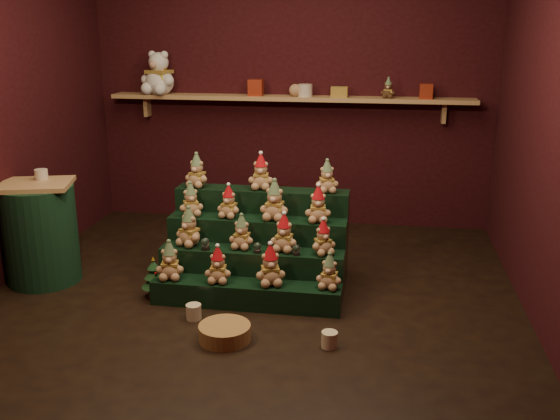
% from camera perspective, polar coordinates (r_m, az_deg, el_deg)
% --- Properties ---
extents(ground, '(4.00, 4.00, 0.00)m').
position_cam_1_polar(ground, '(4.79, -2.58, -7.98)').
color(ground, black).
rests_on(ground, ground).
extents(back_wall, '(4.00, 0.10, 2.80)m').
position_cam_1_polar(back_wall, '(6.41, 1.08, 11.25)').
color(back_wall, black).
rests_on(back_wall, ground).
extents(front_wall, '(4.00, 0.10, 2.80)m').
position_cam_1_polar(front_wall, '(2.46, -12.80, 2.48)').
color(front_wall, black).
rests_on(front_wall, ground).
extents(right_wall, '(0.10, 4.00, 2.80)m').
position_cam_1_polar(right_wall, '(4.45, 24.22, 7.55)').
color(right_wall, black).
rests_on(right_wall, ground).
extents(back_shelf, '(3.60, 0.26, 0.24)m').
position_cam_1_polar(back_shelf, '(6.24, 0.83, 10.14)').
color(back_shelf, tan).
rests_on(back_shelf, ground).
extents(riser_tier_front, '(1.40, 0.22, 0.18)m').
position_cam_1_polar(riser_tier_front, '(4.62, -3.13, -7.70)').
color(riser_tier_front, black).
rests_on(riser_tier_front, ground).
extents(riser_tier_midfront, '(1.40, 0.22, 0.36)m').
position_cam_1_polar(riser_tier_midfront, '(4.78, -2.58, -5.66)').
color(riser_tier_midfront, black).
rests_on(riser_tier_midfront, ground).
extents(riser_tier_midback, '(1.40, 0.22, 0.54)m').
position_cam_1_polar(riser_tier_midback, '(4.95, -2.07, -3.75)').
color(riser_tier_midback, black).
rests_on(riser_tier_midback, ground).
extents(riser_tier_back, '(1.40, 0.22, 0.72)m').
position_cam_1_polar(riser_tier_back, '(5.13, -1.60, -1.97)').
color(riser_tier_back, black).
rests_on(riser_tier_back, ground).
extents(teddy_0, '(0.24, 0.22, 0.29)m').
position_cam_1_polar(teddy_0, '(4.67, -10.06, -4.55)').
color(teddy_0, tan).
rests_on(teddy_0, riser_tier_front).
extents(teddy_1, '(0.21, 0.19, 0.27)m').
position_cam_1_polar(teddy_1, '(4.57, -5.69, -5.00)').
color(teddy_1, tan).
rests_on(teddy_1, riser_tier_front).
extents(teddy_2, '(0.26, 0.25, 0.30)m').
position_cam_1_polar(teddy_2, '(4.50, -0.89, -5.05)').
color(teddy_2, tan).
rests_on(teddy_2, riser_tier_front).
extents(teddy_3, '(0.21, 0.19, 0.26)m').
position_cam_1_polar(teddy_3, '(4.46, 4.54, -5.60)').
color(teddy_3, tan).
rests_on(teddy_3, riser_tier_front).
extents(teddy_4, '(0.28, 0.27, 0.30)m').
position_cam_1_polar(teddy_4, '(4.81, -8.31, -1.52)').
color(teddy_4, tan).
rests_on(teddy_4, riser_tier_midfront).
extents(teddy_5, '(0.20, 0.19, 0.26)m').
position_cam_1_polar(teddy_5, '(4.71, -3.52, -2.00)').
color(teddy_5, tan).
rests_on(teddy_5, riser_tier_midfront).
extents(teddy_6, '(0.22, 0.20, 0.28)m').
position_cam_1_polar(teddy_6, '(4.64, 0.38, -2.11)').
color(teddy_6, tan).
rests_on(teddy_6, riser_tier_midfront).
extents(teddy_7, '(0.24, 0.24, 0.26)m').
position_cam_1_polar(teddy_7, '(4.59, 3.96, -2.50)').
color(teddy_7, tan).
rests_on(teddy_7, riser_tier_midfront).
extents(teddy_8, '(0.25, 0.24, 0.26)m').
position_cam_1_polar(teddy_8, '(4.95, -8.17, 0.96)').
color(teddy_8, tan).
rests_on(teddy_8, riser_tier_midback).
extents(teddy_9, '(0.21, 0.20, 0.25)m').
position_cam_1_polar(teddy_9, '(4.87, -4.70, 0.77)').
color(teddy_9, tan).
rests_on(teddy_9, riser_tier_midback).
extents(teddy_10, '(0.24, 0.22, 0.31)m').
position_cam_1_polar(teddy_10, '(4.79, -0.50, 0.90)').
color(teddy_10, tan).
rests_on(teddy_10, riser_tier_midback).
extents(teddy_11, '(0.22, 0.20, 0.28)m').
position_cam_1_polar(teddy_11, '(4.75, 3.51, 0.52)').
color(teddy_11, tan).
rests_on(teddy_11, riser_tier_midback).
extents(teddy_12, '(0.23, 0.21, 0.27)m').
position_cam_1_polar(teddy_12, '(5.11, -7.61, 3.60)').
color(teddy_12, tan).
rests_on(teddy_12, riser_tier_back).
extents(teddy_13, '(0.22, 0.20, 0.28)m').
position_cam_1_polar(teddy_13, '(4.99, -1.76, 3.50)').
color(teddy_13, tan).
rests_on(teddy_13, riser_tier_back).
extents(teddy_14, '(0.22, 0.21, 0.26)m').
position_cam_1_polar(teddy_14, '(4.91, 4.31, 3.08)').
color(teddy_14, tan).
rests_on(teddy_14, riser_tier_back).
extents(snow_globe_a, '(0.07, 0.07, 0.09)m').
position_cam_1_polar(snow_globe_a, '(4.73, -6.85, -3.09)').
color(snow_globe_a, black).
rests_on(snow_globe_a, riser_tier_midfront).
extents(snow_globe_b, '(0.06, 0.06, 0.08)m').
position_cam_1_polar(snow_globe_b, '(4.64, -2.07, -3.45)').
color(snow_globe_b, black).
rests_on(snow_globe_b, riser_tier_midfront).
extents(snow_globe_c, '(0.06, 0.06, 0.08)m').
position_cam_1_polar(snow_globe_c, '(4.59, 1.52, -3.65)').
color(snow_globe_c, black).
rests_on(snow_globe_c, riser_tier_midfront).
extents(side_table, '(0.63, 0.57, 0.82)m').
position_cam_1_polar(side_table, '(5.30, -21.03, -1.97)').
color(side_table, tan).
rests_on(side_table, ground).
extents(table_ornament, '(0.10, 0.10, 0.08)m').
position_cam_1_polar(table_ornament, '(5.27, -20.99, 3.06)').
color(table_ornament, beige).
rests_on(table_ornament, side_table).
extents(mini_christmas_tree, '(0.19, 0.19, 0.33)m').
position_cam_1_polar(mini_christmas_tree, '(4.82, -11.43, -6.09)').
color(mini_christmas_tree, '#462E19').
rests_on(mini_christmas_tree, ground).
extents(mug_left, '(0.11, 0.11, 0.11)m').
position_cam_1_polar(mug_left, '(4.47, -7.90, -9.20)').
color(mug_left, beige).
rests_on(mug_left, ground).
extents(mug_right, '(0.11, 0.11, 0.11)m').
position_cam_1_polar(mug_right, '(4.09, 4.55, -11.72)').
color(mug_right, beige).
rests_on(mug_right, ground).
extents(wicker_basket, '(0.45, 0.45, 0.11)m').
position_cam_1_polar(wicker_basket, '(4.17, -5.08, -11.10)').
color(wicker_basket, '#9D713F').
rests_on(wicker_basket, ground).
extents(white_bear, '(0.47, 0.44, 0.54)m').
position_cam_1_polar(white_bear, '(6.51, -11.02, 12.71)').
color(white_bear, white).
rests_on(white_bear, back_shelf).
extents(brown_bear, '(0.15, 0.14, 0.19)m').
position_cam_1_polar(brown_bear, '(6.13, 9.86, 10.92)').
color(brown_bear, '#462C17').
rests_on(brown_bear, back_shelf).
extents(gift_tin_red_a, '(0.14, 0.14, 0.16)m').
position_cam_1_polar(gift_tin_red_a, '(6.26, -2.21, 11.13)').
color(gift_tin_red_a, '#9B2E17').
rests_on(gift_tin_red_a, back_shelf).
extents(gift_tin_cream, '(0.14, 0.14, 0.12)m').
position_cam_1_polar(gift_tin_cream, '(6.19, 2.32, 10.87)').
color(gift_tin_cream, beige).
rests_on(gift_tin_cream, back_shelf).
extents(gift_tin_red_b, '(0.12, 0.12, 0.14)m').
position_cam_1_polar(gift_tin_red_b, '(6.15, 13.20, 10.53)').
color(gift_tin_red_b, '#9B2E17').
rests_on(gift_tin_red_b, back_shelf).
extents(shelf_plush_ball, '(0.12, 0.12, 0.12)m').
position_cam_1_polar(shelf_plush_ball, '(6.20, 1.40, 10.89)').
color(shelf_plush_ball, tan).
rests_on(shelf_plush_ball, back_shelf).
extents(scarf_gift_box, '(0.16, 0.10, 0.10)m').
position_cam_1_polar(scarf_gift_box, '(6.16, 5.44, 10.69)').
color(scarf_gift_box, orange).
rests_on(scarf_gift_box, back_shelf).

